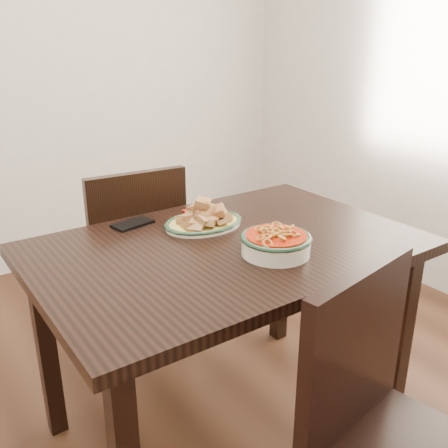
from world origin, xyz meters
TOP-DOWN VIEW (x-y plane):
  - floor at (0.00, 0.00)m, footprint 3.50×3.50m
  - wall_back at (0.00, 1.75)m, footprint 3.50×0.10m
  - dining_table at (0.12, -0.09)m, footprint 1.26×0.84m
  - chair_far at (0.05, 0.54)m, footprint 0.45×0.45m
  - chair_near at (0.11, -0.78)m, footprint 0.49×0.49m
  - fish_plate at (0.14, 0.09)m, footprint 0.29×0.23m
  - noodle_bowl at (0.19, -0.25)m, footprint 0.23×0.23m
  - smartphone at (-0.07, 0.25)m, footprint 0.16×0.10m
  - napkin at (0.20, 0.22)m, footprint 0.11×0.09m

SIDE VIEW (x-z plane):
  - floor at x=0.00m, z-range 0.00..0.00m
  - chair_far at x=0.05m, z-range 0.05..0.94m
  - chair_near at x=0.11m, z-range 0.05..0.94m
  - dining_table at x=0.12m, z-range 0.28..1.03m
  - smartphone at x=-0.07m, z-range 0.75..0.76m
  - napkin at x=0.20m, z-range 0.75..0.76m
  - noodle_bowl at x=0.19m, z-range 0.75..0.84m
  - fish_plate at x=0.14m, z-range 0.74..0.85m
  - wall_back at x=0.00m, z-range 0.00..2.60m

